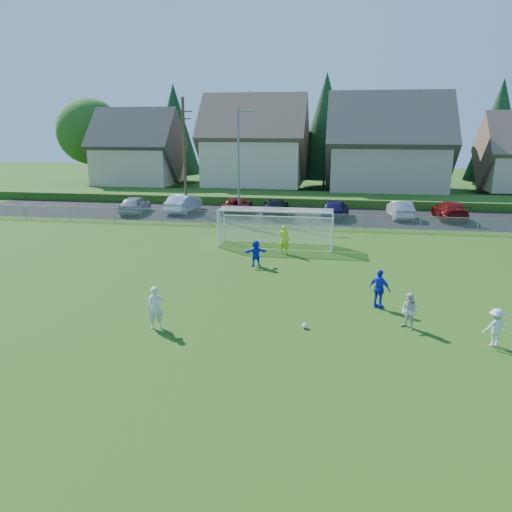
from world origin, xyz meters
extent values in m
plane|color=#193D0C|center=(0.00, 0.00, 0.00)|extent=(160.00, 160.00, 0.00)
plane|color=black|center=(0.00, 27.50, 0.01)|extent=(60.00, 60.00, 0.00)
cube|color=#1E420F|center=(0.00, 35.00, 0.40)|extent=(70.00, 6.00, 0.80)
sphere|color=white|center=(2.85, 2.58, 0.11)|extent=(0.22, 0.22, 0.22)
imported|color=silver|center=(-2.90, 1.63, 0.85)|extent=(0.73, 0.62, 1.69)
imported|color=silver|center=(6.85, 3.21, 0.73)|extent=(0.89, 0.89, 1.46)
imported|color=silver|center=(9.71, 2.12, 0.71)|extent=(1.02, 0.75, 1.42)
imported|color=#1524C8|center=(5.86, 5.39, 0.86)|extent=(1.07, 0.90, 1.72)
imported|color=#1524C8|center=(-0.52, 11.04, 0.74)|extent=(1.44, 0.95, 1.49)
imported|color=#C9EB1B|center=(0.74, 14.07, 0.90)|extent=(0.73, 0.56, 1.80)
imported|color=gray|center=(-14.03, 26.20, 0.78)|extent=(2.13, 4.67, 1.56)
imported|color=silver|center=(-9.88, 27.42, 0.81)|extent=(2.20, 5.08, 1.63)
imported|color=#560A09|center=(-4.99, 27.57, 0.71)|extent=(2.75, 5.29, 1.42)
imported|color=black|center=(-1.42, 27.10, 0.76)|extent=(2.58, 5.42, 1.52)
imported|color=#171240|center=(3.72, 26.84, 0.79)|extent=(2.51, 4.88, 1.59)
imported|color=#AEAEAE|center=(9.14, 27.56, 0.75)|extent=(1.96, 4.66, 1.50)
imported|color=#620C0A|center=(13.19, 27.73, 0.77)|extent=(2.35, 5.37, 1.54)
cylinder|color=white|center=(-3.65, 15.00, 1.22)|extent=(0.12, 0.12, 2.44)
cylinder|color=white|center=(3.65, 15.00, 1.22)|extent=(0.12, 0.12, 2.44)
cylinder|color=white|center=(0.00, 15.00, 2.44)|extent=(7.30, 0.12, 0.12)
cylinder|color=white|center=(-3.65, 16.80, 0.90)|extent=(0.08, 0.08, 1.80)
cylinder|color=white|center=(3.65, 16.80, 0.90)|extent=(0.08, 0.08, 1.80)
cylinder|color=white|center=(0.00, 16.80, 1.80)|extent=(7.30, 0.08, 0.08)
cube|color=silver|center=(0.00, 16.80, 0.90)|extent=(7.30, 0.02, 1.80)
cube|color=silver|center=(-3.65, 15.90, 1.22)|extent=(0.02, 1.80, 2.44)
cube|color=silver|center=(3.65, 15.90, 1.22)|extent=(0.02, 1.80, 2.44)
cube|color=silver|center=(0.00, 15.90, 2.44)|extent=(7.30, 1.80, 0.02)
cube|color=gray|center=(0.00, 22.00, 1.18)|extent=(52.00, 0.03, 0.03)
cube|color=gray|center=(0.00, 22.00, 0.60)|extent=(52.00, 0.02, 1.14)
cylinder|color=gray|center=(0.00, 22.00, 0.60)|extent=(0.06, 0.06, 1.20)
cylinder|color=slate|center=(-4.50, 26.00, 4.50)|extent=(0.18, 0.18, 9.00)
cylinder|color=slate|center=(-4.00, 26.00, 8.80)|extent=(1.20, 0.12, 0.12)
cube|color=slate|center=(-3.40, 26.00, 8.75)|extent=(0.36, 0.18, 0.12)
cylinder|color=#473321|center=(-9.50, 27.00, 5.00)|extent=(0.26, 0.26, 10.00)
cube|color=#473321|center=(-9.50, 27.00, 8.80)|extent=(1.60, 0.10, 0.10)
cube|color=#473321|center=(-9.50, 27.00, 8.20)|extent=(1.30, 0.10, 0.10)
cube|color=tan|center=(-20.00, 42.00, 3.05)|extent=(9.00, 8.00, 4.50)
pyramid|color=#423D38|center=(-20.00, 42.00, 9.71)|extent=(9.90, 8.80, 4.41)
cube|color=#C6B58E|center=(-6.00, 43.00, 3.55)|extent=(11.00, 9.00, 5.50)
pyramid|color=brown|center=(-6.00, 43.00, 11.26)|extent=(12.10, 9.90, 4.96)
cube|color=tan|center=(9.00, 42.00, 3.30)|extent=(12.00, 10.00, 5.00)
pyramid|color=#4C473F|center=(9.00, 42.00, 11.32)|extent=(13.20, 11.00, 5.52)
cylinder|color=#382616|center=(-28.00, 46.00, 1.98)|extent=(0.36, 0.36, 3.96)
sphere|color=#2B5B19|center=(-28.00, 46.00, 6.82)|extent=(8.36, 8.36, 8.36)
cylinder|color=#382616|center=(-18.00, 50.00, 0.60)|extent=(0.30, 0.30, 1.20)
cone|color=#143819|center=(-18.00, 50.00, 7.05)|extent=(6.76, 6.76, 11.70)
cylinder|color=#382616|center=(-8.00, 51.00, 0.60)|extent=(0.30, 0.30, 1.20)
cone|color=#143819|center=(-8.00, 51.00, 6.60)|extent=(6.24, 6.24, 10.80)
cylinder|color=#382616|center=(2.00, 48.00, 0.60)|extent=(0.30, 0.30, 1.20)
cone|color=#143819|center=(2.00, 48.00, 7.50)|extent=(7.28, 7.28, 12.60)
cylinder|color=#382616|center=(12.00, 50.00, 1.98)|extent=(0.36, 0.36, 3.96)
sphere|color=#2B5B19|center=(12.00, 50.00, 6.82)|extent=(8.36, 8.36, 8.36)
cylinder|color=#382616|center=(22.00, 48.00, 0.60)|extent=(0.30, 0.30, 1.20)
cone|color=#143819|center=(22.00, 48.00, 7.05)|extent=(6.76, 6.76, 11.70)
camera|label=1|loc=(3.95, -15.69, 7.78)|focal=35.00mm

